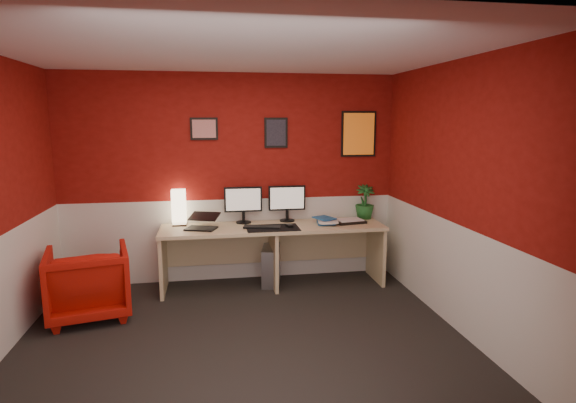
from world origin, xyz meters
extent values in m
cube|color=black|center=(0.00, 0.00, 0.00)|extent=(4.00, 3.50, 0.01)
cube|color=white|center=(0.00, 0.00, 2.50)|extent=(4.00, 3.50, 0.01)
cube|color=maroon|center=(0.00, 1.75, 1.25)|extent=(4.00, 0.01, 2.50)
cube|color=maroon|center=(0.00, -1.75, 1.25)|extent=(4.00, 0.01, 2.50)
cube|color=maroon|center=(2.00, 0.00, 1.25)|extent=(0.01, 3.50, 2.50)
cube|color=silver|center=(0.00, 1.75, 0.50)|extent=(4.00, 0.01, 1.00)
cube|color=silver|center=(2.00, 0.00, 0.50)|extent=(0.01, 3.50, 1.00)
cube|color=#CBB882|center=(0.46, 1.41, 0.36)|extent=(2.60, 0.65, 0.73)
cube|color=#FFE5B2|center=(-0.63, 1.63, 0.93)|extent=(0.16, 0.16, 0.40)
cube|color=black|center=(-0.37, 1.37, 0.84)|extent=(0.39, 0.33, 0.22)
cube|color=black|center=(0.13, 1.62, 1.02)|extent=(0.45, 0.06, 0.58)
cube|color=black|center=(0.66, 1.63, 1.02)|extent=(0.45, 0.06, 0.58)
cube|color=black|center=(0.44, 1.29, 0.73)|extent=(0.60, 0.38, 0.01)
cube|color=black|center=(0.32, 1.31, 0.74)|extent=(0.44, 0.23, 0.02)
cube|color=black|center=(0.63, 1.30, 0.75)|extent=(0.08, 0.11, 0.03)
imported|color=#215A97|center=(0.99, 1.43, 0.74)|extent=(0.25, 0.31, 0.03)
imported|color=silver|center=(1.00, 1.41, 0.77)|extent=(0.28, 0.35, 0.02)
imported|color=#215A97|center=(0.99, 1.39, 0.79)|extent=(0.27, 0.31, 0.02)
cube|color=black|center=(1.39, 1.42, 0.74)|extent=(0.39, 0.31, 0.03)
imported|color=#19591E|center=(1.65, 1.63, 0.94)|extent=(0.24, 0.24, 0.42)
cube|color=#99999E|center=(0.44, 1.48, 0.23)|extent=(0.28, 0.48, 0.45)
imported|color=red|center=(-1.48, 0.84, 0.35)|extent=(0.91, 0.92, 0.71)
cube|color=red|center=(-0.31, 1.74, 1.85)|extent=(0.32, 0.02, 0.26)
cube|color=black|center=(0.54, 1.74, 1.80)|extent=(0.28, 0.02, 0.36)
cube|color=orange|center=(1.58, 1.74, 1.78)|extent=(0.44, 0.02, 0.56)
camera|label=1|loc=(-0.26, -3.88, 1.96)|focal=29.13mm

